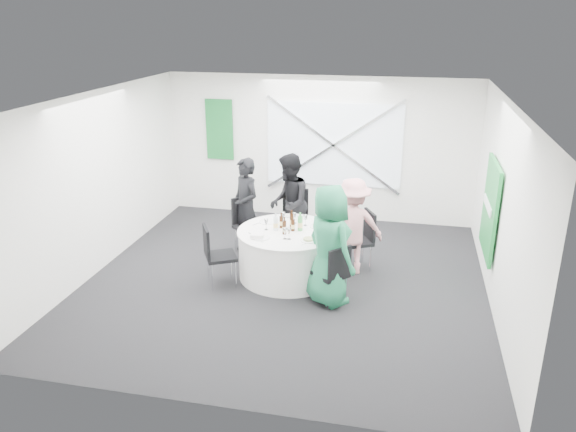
% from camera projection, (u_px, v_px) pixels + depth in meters
% --- Properties ---
extents(floor, '(6.00, 6.00, 0.00)m').
position_uv_depth(floor, '(285.00, 281.00, 8.65)').
color(floor, black).
rests_on(floor, ground).
extents(ceiling, '(6.00, 6.00, 0.00)m').
position_uv_depth(ceiling, '(285.00, 98.00, 7.69)').
color(ceiling, silver).
rests_on(ceiling, wall_back).
extents(wall_back, '(6.00, 0.00, 6.00)m').
position_uv_depth(wall_back, '(319.00, 149.00, 10.92)').
color(wall_back, white).
rests_on(wall_back, floor).
extents(wall_front, '(6.00, 0.00, 6.00)m').
position_uv_depth(wall_front, '(217.00, 288.00, 5.41)').
color(wall_front, white).
rests_on(wall_front, floor).
extents(wall_left, '(0.00, 6.00, 6.00)m').
position_uv_depth(wall_left, '(98.00, 182.00, 8.77)').
color(wall_left, white).
rests_on(wall_left, floor).
extents(wall_right, '(0.00, 6.00, 6.00)m').
position_uv_depth(wall_right, '(502.00, 209.00, 7.56)').
color(wall_right, white).
rests_on(wall_right, floor).
extents(window_panel, '(2.60, 0.03, 1.60)m').
position_uv_depth(window_panel, '(334.00, 145.00, 10.79)').
color(window_panel, silver).
rests_on(window_panel, wall_back).
extents(window_brace_a, '(2.63, 0.05, 1.84)m').
position_uv_depth(window_brace_a, '(333.00, 145.00, 10.75)').
color(window_brace_a, silver).
rests_on(window_brace_a, window_panel).
extents(window_brace_b, '(2.63, 0.05, 1.84)m').
position_uv_depth(window_brace_b, '(333.00, 145.00, 10.75)').
color(window_brace_b, silver).
rests_on(window_brace_b, window_panel).
extents(green_banner, '(0.55, 0.04, 1.20)m').
position_uv_depth(green_banner, '(219.00, 130.00, 11.17)').
color(green_banner, '#14642E').
rests_on(green_banner, wall_back).
extents(green_sign, '(0.05, 1.20, 1.40)m').
position_uv_depth(green_sign, '(490.00, 209.00, 8.20)').
color(green_sign, '#188533').
rests_on(green_sign, wall_right).
extents(banquet_table, '(1.56, 1.56, 0.76)m').
position_uv_depth(banquet_table, '(288.00, 253.00, 8.70)').
color(banquet_table, white).
rests_on(banquet_table, floor).
extents(chair_back, '(0.52, 0.53, 1.03)m').
position_uv_depth(chair_back, '(295.00, 214.00, 9.72)').
color(chair_back, black).
rests_on(chair_back, floor).
extents(chair_back_left, '(0.62, 0.62, 0.96)m').
position_uv_depth(chair_back_left, '(246.00, 220.00, 9.54)').
color(chair_back_left, black).
rests_on(chair_back_left, floor).
extents(chair_back_right, '(0.59, 0.58, 0.95)m').
position_uv_depth(chair_back_right, '(362.00, 235.00, 8.92)').
color(chair_back_right, black).
rests_on(chair_back_right, floor).
extents(chair_front_right, '(0.58, 0.58, 0.90)m').
position_uv_depth(chair_front_right, '(334.00, 270.00, 7.79)').
color(chair_front_right, black).
rests_on(chair_front_right, floor).
extents(chair_front_left, '(0.59, 0.59, 0.95)m').
position_uv_depth(chair_front_left, '(215.00, 251.00, 8.34)').
color(chair_front_left, black).
rests_on(chair_front_left, floor).
extents(person_man_back_left, '(0.71, 0.69, 1.65)m').
position_uv_depth(person_man_back_left, '(246.00, 206.00, 9.45)').
color(person_man_back_left, black).
rests_on(person_man_back_left, floor).
extents(person_man_back, '(0.61, 0.90, 1.71)m').
position_uv_depth(person_man_back, '(289.00, 204.00, 9.49)').
color(person_man_back, black).
rests_on(person_man_back, floor).
extents(person_woman_pink, '(1.10, 0.79, 1.54)m').
position_uv_depth(person_woman_pink, '(352.00, 226.00, 8.71)').
color(person_woman_pink, pink).
rests_on(person_woman_pink, floor).
extents(person_woman_green, '(1.00, 0.99, 1.74)m').
position_uv_depth(person_woman_green, '(329.00, 245.00, 7.75)').
color(person_woman_green, '#217A51').
rests_on(person_woman_green, floor).
extents(plate_back, '(0.25, 0.25, 0.01)m').
position_uv_depth(plate_back, '(300.00, 217.00, 9.10)').
color(plate_back, white).
rests_on(plate_back, banquet_table).
extents(plate_back_left, '(0.29, 0.29, 0.01)m').
position_uv_depth(plate_back_left, '(268.00, 222.00, 8.92)').
color(plate_back_left, white).
rests_on(plate_back_left, banquet_table).
extents(plate_back_right, '(0.27, 0.27, 0.04)m').
position_uv_depth(plate_back_right, '(318.00, 226.00, 8.72)').
color(plate_back_right, white).
rests_on(plate_back_right, banquet_table).
extents(plate_front_right, '(0.25, 0.25, 0.04)m').
position_uv_depth(plate_front_right, '(309.00, 240.00, 8.19)').
color(plate_front_right, white).
rests_on(plate_front_right, banquet_table).
extents(plate_front_left, '(0.25, 0.25, 0.01)m').
position_uv_depth(plate_front_left, '(261.00, 238.00, 8.29)').
color(plate_front_left, white).
rests_on(plate_front_left, banquet_table).
extents(napkin, '(0.20, 0.15, 0.05)m').
position_uv_depth(napkin, '(257.00, 236.00, 8.27)').
color(napkin, white).
rests_on(napkin, plate_front_left).
extents(beer_bottle_a, '(0.06, 0.06, 0.25)m').
position_uv_depth(beer_bottle_a, '(281.00, 222.00, 8.66)').
color(beer_bottle_a, '#3A1B0A').
rests_on(beer_bottle_a, banquet_table).
extents(beer_bottle_b, '(0.06, 0.06, 0.27)m').
position_uv_depth(beer_bottle_b, '(292.00, 221.00, 8.68)').
color(beer_bottle_b, '#3A1B0A').
rests_on(beer_bottle_b, banquet_table).
extents(beer_bottle_c, '(0.06, 0.06, 0.24)m').
position_uv_depth(beer_bottle_c, '(293.00, 225.00, 8.53)').
color(beer_bottle_c, '#3A1B0A').
rests_on(beer_bottle_c, banquet_table).
extents(beer_bottle_d, '(0.06, 0.06, 0.27)m').
position_uv_depth(beer_bottle_d, '(284.00, 228.00, 8.41)').
color(beer_bottle_d, '#3A1B0A').
rests_on(beer_bottle_d, banquet_table).
extents(green_water_bottle, '(0.08, 0.08, 0.29)m').
position_uv_depth(green_water_bottle, '(300.00, 224.00, 8.54)').
color(green_water_bottle, green).
rests_on(green_water_bottle, banquet_table).
extents(clear_water_bottle, '(0.08, 0.08, 0.27)m').
position_uv_depth(clear_water_bottle, '(276.00, 224.00, 8.56)').
color(clear_water_bottle, silver).
rests_on(clear_water_bottle, banquet_table).
extents(wine_glass_a, '(0.07, 0.07, 0.17)m').
position_uv_depth(wine_glass_a, '(283.00, 215.00, 8.85)').
color(wine_glass_a, white).
rests_on(wine_glass_a, banquet_table).
extents(wine_glass_b, '(0.07, 0.07, 0.17)m').
position_uv_depth(wine_glass_b, '(289.00, 231.00, 8.21)').
color(wine_glass_b, white).
rests_on(wine_glass_b, banquet_table).
extents(wine_glass_c, '(0.07, 0.07, 0.17)m').
position_uv_depth(wine_glass_c, '(266.00, 222.00, 8.57)').
color(wine_glass_c, white).
rests_on(wine_glass_c, banquet_table).
extents(wine_glass_d, '(0.07, 0.07, 0.17)m').
position_uv_depth(wine_glass_d, '(305.00, 218.00, 8.74)').
color(wine_glass_d, white).
rests_on(wine_glass_d, banquet_table).
extents(wine_glass_e, '(0.07, 0.07, 0.17)m').
position_uv_depth(wine_glass_e, '(295.00, 216.00, 8.83)').
color(wine_glass_e, white).
rests_on(wine_glass_e, banquet_table).
extents(wine_glass_f, '(0.07, 0.07, 0.17)m').
position_uv_depth(wine_glass_f, '(285.00, 231.00, 8.22)').
color(wine_glass_f, white).
rests_on(wine_glass_f, banquet_table).
extents(fork_a, '(0.15, 0.03, 0.01)m').
position_uv_depth(fork_a, '(303.00, 219.00, 9.06)').
color(fork_a, silver).
rests_on(fork_a, banquet_table).
extents(knife_a, '(0.15, 0.03, 0.01)m').
position_uv_depth(knife_a, '(287.00, 218.00, 9.11)').
color(knife_a, silver).
rests_on(knife_a, banquet_table).
extents(fork_b, '(0.12, 0.12, 0.01)m').
position_uv_depth(fork_b, '(251.00, 234.00, 8.42)').
color(fork_b, silver).
rests_on(fork_b, banquet_table).
extents(knife_b, '(0.11, 0.12, 0.01)m').
position_uv_depth(knife_b, '(261.00, 241.00, 8.18)').
color(knife_b, silver).
rests_on(knife_b, banquet_table).
extents(fork_c, '(0.10, 0.13, 0.01)m').
position_uv_depth(fork_c, '(273.00, 219.00, 9.06)').
color(fork_c, silver).
rests_on(fork_c, banquet_table).
extents(knife_c, '(0.10, 0.13, 0.01)m').
position_uv_depth(knife_c, '(256.00, 224.00, 8.83)').
color(knife_c, silver).
rests_on(knife_c, banquet_table).
extents(fork_d, '(0.10, 0.13, 0.01)m').
position_uv_depth(fork_d, '(305.00, 244.00, 8.08)').
color(fork_d, silver).
rests_on(fork_d, banquet_table).
extents(knife_d, '(0.11, 0.12, 0.01)m').
position_uv_depth(knife_d, '(319.00, 239.00, 8.24)').
color(knife_d, silver).
rests_on(knife_d, banquet_table).
extents(fork_e, '(0.10, 0.13, 0.01)m').
position_uv_depth(fork_e, '(325.00, 229.00, 8.63)').
color(fork_e, silver).
rests_on(fork_e, banquet_table).
extents(knife_e, '(0.10, 0.13, 0.01)m').
position_uv_depth(knife_e, '(316.00, 222.00, 8.91)').
color(knife_e, silver).
rests_on(knife_e, banquet_table).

